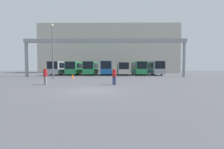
{
  "coord_description": "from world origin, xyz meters",
  "views": [
    {
      "loc": [
        1.61,
        -10.93,
        1.63
      ],
      "look_at": [
        1.34,
        21.98,
        0.3
      ],
      "focal_mm": 24.0,
      "sensor_mm": 36.0,
      "label": 1
    }
  ],
  "objects_px": {
    "bus_slot_4": "(122,68)",
    "pedestrian_mid_right": "(114,76)",
    "bus_slot_5": "(138,68)",
    "lamp_post": "(53,49)",
    "bus_slot_1": "(77,68)",
    "pedestrian_near_center": "(45,76)",
    "bus_slot_0": "(61,67)",
    "bus_slot_3": "(107,67)",
    "bus_slot_6": "(154,67)",
    "traffic_cone": "(73,76)",
    "bus_slot_2": "(91,68)"
  },
  "relations": [
    {
      "from": "bus_slot_2",
      "to": "bus_slot_5",
      "type": "xyz_separation_m",
      "value": [
        11.88,
        0.1,
        0.0
      ]
    },
    {
      "from": "pedestrian_near_center",
      "to": "bus_slot_0",
      "type": "bearing_deg",
      "value": -45.6
    },
    {
      "from": "bus_slot_5",
      "to": "traffic_cone",
      "type": "distance_m",
      "value": 18.41
    },
    {
      "from": "bus_slot_3",
      "to": "bus_slot_4",
      "type": "bearing_deg",
      "value": 11.9
    },
    {
      "from": "bus_slot_5",
      "to": "traffic_cone",
      "type": "height_order",
      "value": "bus_slot_5"
    },
    {
      "from": "bus_slot_4",
      "to": "bus_slot_5",
      "type": "distance_m",
      "value": 4.09
    },
    {
      "from": "bus_slot_1",
      "to": "pedestrian_mid_right",
      "type": "distance_m",
      "value": 25.88
    },
    {
      "from": "bus_slot_2",
      "to": "pedestrian_mid_right",
      "type": "height_order",
      "value": "bus_slot_2"
    },
    {
      "from": "bus_slot_4",
      "to": "bus_slot_5",
      "type": "height_order",
      "value": "bus_slot_5"
    },
    {
      "from": "bus_slot_2",
      "to": "traffic_cone",
      "type": "relative_size",
      "value": 15.39
    },
    {
      "from": "bus_slot_5",
      "to": "pedestrian_near_center",
      "type": "height_order",
      "value": "bus_slot_5"
    },
    {
      "from": "pedestrian_mid_right",
      "to": "bus_slot_4",
      "type": "bearing_deg",
      "value": 68.37
    },
    {
      "from": "bus_slot_3",
      "to": "bus_slot_4",
      "type": "xyz_separation_m",
      "value": [
        3.96,
        0.83,
        -0.14
      ]
    },
    {
      "from": "bus_slot_1",
      "to": "bus_slot_5",
      "type": "bearing_deg",
      "value": -2.8
    },
    {
      "from": "bus_slot_1",
      "to": "pedestrian_near_center",
      "type": "xyz_separation_m",
      "value": [
        2.72,
        -23.92,
        -0.93
      ]
    },
    {
      "from": "pedestrian_near_center",
      "to": "bus_slot_1",
      "type": "bearing_deg",
      "value": -55.01
    },
    {
      "from": "bus_slot_4",
      "to": "bus_slot_6",
      "type": "xyz_separation_m",
      "value": [
        7.92,
        -1.13,
        0.15
      ]
    },
    {
      "from": "bus_slot_0",
      "to": "bus_slot_4",
      "type": "relative_size",
      "value": 0.89
    },
    {
      "from": "bus_slot_6",
      "to": "pedestrian_mid_right",
      "type": "distance_m",
      "value": 25.29
    },
    {
      "from": "bus_slot_1",
      "to": "bus_slot_4",
      "type": "height_order",
      "value": "bus_slot_1"
    },
    {
      "from": "bus_slot_3",
      "to": "bus_slot_4",
      "type": "distance_m",
      "value": 4.05
    },
    {
      "from": "bus_slot_2",
      "to": "pedestrian_near_center",
      "type": "height_order",
      "value": "bus_slot_2"
    },
    {
      "from": "bus_slot_1",
      "to": "bus_slot_0",
      "type": "bearing_deg",
      "value": -173.53
    },
    {
      "from": "bus_slot_5",
      "to": "lamp_post",
      "type": "xyz_separation_m",
      "value": [
        -15.79,
        -14.58,
        2.75
      ]
    },
    {
      "from": "bus_slot_5",
      "to": "bus_slot_0",
      "type": "bearing_deg",
      "value": 179.06
    },
    {
      "from": "bus_slot_2",
      "to": "pedestrian_mid_right",
      "type": "distance_m",
      "value": 23.84
    },
    {
      "from": "bus_slot_5",
      "to": "bus_slot_6",
      "type": "height_order",
      "value": "bus_slot_6"
    },
    {
      "from": "bus_slot_6",
      "to": "lamp_post",
      "type": "height_order",
      "value": "lamp_post"
    },
    {
      "from": "bus_slot_1",
      "to": "pedestrian_mid_right",
      "type": "bearing_deg",
      "value": -68.15
    },
    {
      "from": "bus_slot_6",
      "to": "pedestrian_mid_right",
      "type": "bearing_deg",
      "value": -113.74
    },
    {
      "from": "bus_slot_1",
      "to": "lamp_post",
      "type": "relative_size",
      "value": 1.39
    },
    {
      "from": "bus_slot_4",
      "to": "pedestrian_near_center",
      "type": "height_order",
      "value": "bus_slot_4"
    },
    {
      "from": "bus_slot_3",
      "to": "pedestrian_mid_right",
      "type": "bearing_deg",
      "value": -85.84
    },
    {
      "from": "bus_slot_5",
      "to": "traffic_cone",
      "type": "bearing_deg",
      "value": -136.1
    },
    {
      "from": "bus_slot_0",
      "to": "pedestrian_near_center",
      "type": "height_order",
      "value": "bus_slot_0"
    },
    {
      "from": "bus_slot_4",
      "to": "pedestrian_mid_right",
      "type": "distance_m",
      "value": 24.38
    },
    {
      "from": "pedestrian_mid_right",
      "to": "lamp_post",
      "type": "relative_size",
      "value": 0.2
    },
    {
      "from": "bus_slot_4",
      "to": "bus_slot_0",
      "type": "bearing_deg",
      "value": -177.47
    },
    {
      "from": "bus_slot_5",
      "to": "pedestrian_near_center",
      "type": "relative_size",
      "value": 5.92
    },
    {
      "from": "bus_slot_0",
      "to": "lamp_post",
      "type": "xyz_separation_m",
      "value": [
        4.01,
        -14.91,
        2.74
      ]
    },
    {
      "from": "bus_slot_0",
      "to": "bus_slot_6",
      "type": "bearing_deg",
      "value": -1.03
    },
    {
      "from": "bus_slot_3",
      "to": "bus_slot_6",
      "type": "height_order",
      "value": "bus_slot_6"
    },
    {
      "from": "pedestrian_near_center",
      "to": "lamp_post",
      "type": "distance_m",
      "value": 9.7
    },
    {
      "from": "bus_slot_2",
      "to": "bus_slot_4",
      "type": "distance_m",
      "value": 8.0
    },
    {
      "from": "bus_slot_6",
      "to": "traffic_cone",
      "type": "bearing_deg",
      "value": -143.7
    },
    {
      "from": "bus_slot_3",
      "to": "pedestrian_mid_right",
      "type": "height_order",
      "value": "bus_slot_3"
    },
    {
      "from": "bus_slot_4",
      "to": "pedestrian_mid_right",
      "type": "relative_size",
      "value": 7.11
    },
    {
      "from": "bus_slot_2",
      "to": "bus_slot_5",
      "type": "relative_size",
      "value": 0.98
    },
    {
      "from": "bus_slot_5",
      "to": "pedestrian_near_center",
      "type": "xyz_separation_m",
      "value": [
        -13.12,
        -23.14,
        -0.95
      ]
    },
    {
      "from": "bus_slot_2",
      "to": "traffic_cone",
      "type": "xyz_separation_m",
      "value": [
        -1.34,
        -12.62,
        -1.54
      ]
    }
  ]
}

